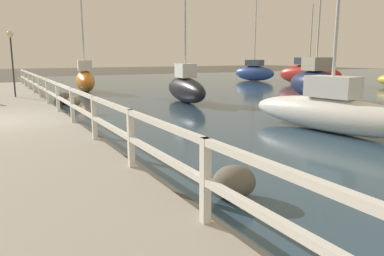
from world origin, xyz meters
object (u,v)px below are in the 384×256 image
Objects in this scene: sailboat_blue at (254,72)px; sailboat_black at (185,87)px; sailboat_orange at (85,79)px; dock_lamp at (11,45)px; sailboat_navy at (315,83)px; sailboat_white at (331,111)px; sailboat_red at (309,74)px.

sailboat_black is (-12.51, -10.97, -0.06)m from sailboat_blue.
sailboat_black reaches higher than sailboat_orange.
dock_lamp is 14.68m from sailboat_navy.
sailboat_blue is 22.68m from sailboat_white.
sailboat_white is at bearing -78.10° from sailboat_black.
dock_lamp is at bearing 170.90° from sailboat_red.
sailboat_orange reaches higher than sailboat_navy.
sailboat_red is at bearing 30.01° from sailboat_black.
sailboat_white reaches higher than sailboat_orange.
sailboat_blue is at bearing 20.50° from dock_lamp.
sailboat_blue reaches higher than sailboat_navy.
sailboat_white is 1.06× the size of sailboat_orange.
sailboat_black is at bearing 85.48° from sailboat_white.
sailboat_orange is 15.99m from sailboat_red.
sailboat_white is (-12.13, -19.17, -0.15)m from sailboat_blue.
dock_lamp is 0.42× the size of sailboat_orange.
sailboat_orange is (-3.32, 15.60, 0.18)m from sailboat_white.
sailboat_red is (19.86, 1.20, -1.74)m from dock_lamp.
sailboat_black is (2.95, -7.40, -0.09)m from sailboat_orange.
sailboat_white is 8.20m from sailboat_black.
sailboat_black is (-0.38, 8.20, 0.10)m from sailboat_white.
sailboat_red reaches higher than dock_lamp.
sailboat_red is (15.79, -2.53, 0.08)m from sailboat_orange.
sailboat_blue is at bearing 77.16° from sailboat_navy.
sailboat_red is (0.33, -6.10, 0.10)m from sailboat_blue.
sailboat_white is at bearing -68.17° from sailboat_orange.
sailboat_orange is (4.08, 3.73, -1.82)m from dock_lamp.
sailboat_blue is 0.96× the size of sailboat_white.
sailboat_navy is at bearing -22.02° from dock_lamp.
sailboat_red is at bearing -105.34° from sailboat_blue.
sailboat_orange is 13.17m from sailboat_navy.
dock_lamp is 0.37× the size of sailboat_black.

